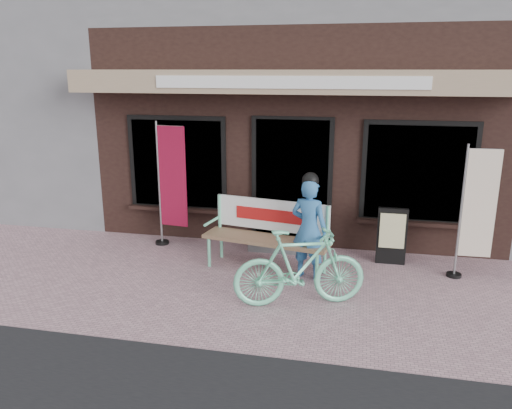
% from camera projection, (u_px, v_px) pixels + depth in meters
% --- Properties ---
extents(ground, '(70.00, 70.00, 0.00)m').
position_uv_depth(ground, '(269.00, 294.00, 6.72)').
color(ground, '#C2949F').
rests_on(ground, ground).
extents(storefront, '(7.00, 6.77, 6.00)m').
position_uv_depth(storefront, '(313.00, 66.00, 10.62)').
color(storefront, black).
rests_on(storefront, ground).
extents(bench, '(1.97, 0.83, 1.04)m').
position_uv_depth(bench, '(268.00, 229.00, 7.48)').
color(bench, '#74E3B3').
rests_on(bench, ground).
extents(person, '(0.62, 0.49, 1.56)m').
position_uv_depth(person, '(309.00, 227.00, 7.08)').
color(person, teal).
rests_on(person, ground).
extents(bicycle, '(1.76, 0.99, 1.02)m').
position_uv_depth(bicycle, '(300.00, 268.00, 6.30)').
color(bicycle, '#74E3B3').
rests_on(bicycle, ground).
extents(nobori_red, '(0.63, 0.26, 2.12)m').
position_uv_depth(nobori_red, '(170.00, 183.00, 8.31)').
color(nobori_red, gray).
rests_on(nobori_red, ground).
extents(nobori_cream, '(0.57, 0.22, 1.95)m').
position_uv_depth(nobori_cream, '(476.00, 211.00, 7.01)').
color(nobori_cream, gray).
rests_on(nobori_cream, ground).
extents(menu_stand, '(0.45, 0.10, 0.89)m').
position_uv_depth(menu_stand, '(392.00, 236.00, 7.67)').
color(menu_stand, black).
rests_on(menu_stand, ground).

